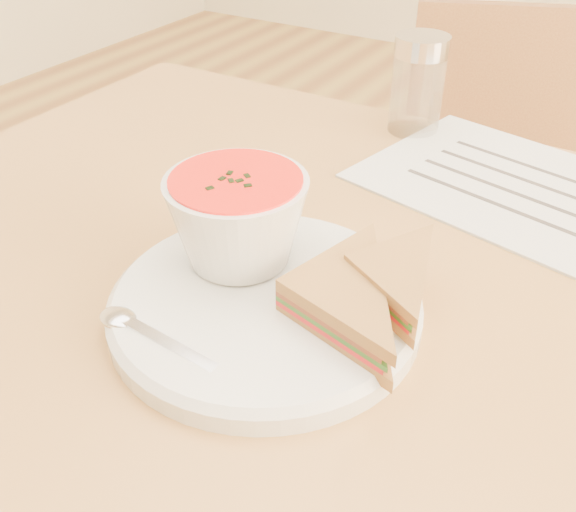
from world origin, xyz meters
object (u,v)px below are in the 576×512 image
Objects in this scene: chair_far at (494,265)px; plate at (265,306)px; dining_table at (321,496)px; condiment_shaker at (418,85)px; soup_bowl at (238,224)px.

plate is (-0.06, -0.66, 0.34)m from chair_far.
dining_table is 0.40m from plate.
condiment_shaker is (-0.04, 0.31, 0.44)m from dining_table.
soup_bowl is (-0.05, -0.07, 0.43)m from dining_table.
dining_table is 8.24× the size of condiment_shaker.
condiment_shaker is (-0.10, -0.25, 0.40)m from chair_far.
plate is at bearing -94.88° from dining_table.
soup_bowl reaches higher than plate.
chair_far is 0.75m from soup_bowl.
soup_bowl is at bearing 59.30° from chair_far.
soup_bowl is 0.99× the size of condiment_shaker.
plate is 2.12× the size of condiment_shaker.
plate is at bearing -84.96° from condiment_shaker.
dining_table is at bearing 63.52° from chair_far.
plate is 2.14× the size of soup_bowl.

